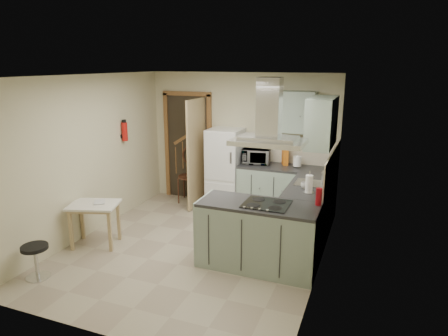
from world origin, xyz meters
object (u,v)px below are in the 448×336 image
at_px(drop_leaf_table, 95,224).
at_px(peninsula, 258,235).
at_px(fridge, 225,169).
at_px(microwave, 256,156).
at_px(bentwood_chair, 190,177).
at_px(stool, 36,261).
at_px(extractor_hood, 268,142).

bearing_deg(drop_leaf_table, peninsula, -12.09).
distance_m(fridge, microwave, 0.64).
height_order(bentwood_chair, stool, bentwood_chair).
distance_m(drop_leaf_table, stool, 1.06).
bearing_deg(peninsula, stool, -153.06).
relative_size(bentwood_chair, microwave, 2.07).
height_order(extractor_hood, stool, extractor_hood).
distance_m(fridge, peninsula, 2.35).
height_order(fridge, drop_leaf_table, fridge).
bearing_deg(bentwood_chair, fridge, -14.48).
distance_m(drop_leaf_table, microwave, 2.98).
relative_size(fridge, peninsula, 0.97).
xyz_separation_m(fridge, stool, (-1.32, -3.27, -0.53)).
height_order(fridge, peninsula, fridge).
bearing_deg(drop_leaf_table, bentwood_chair, 61.20).
bearing_deg(microwave, drop_leaf_table, -138.36).
bearing_deg(stool, fridge, 68.03).
distance_m(fridge, extractor_hood, 2.57).
xyz_separation_m(stool, microwave, (1.90, 3.31, 0.81)).
xyz_separation_m(peninsula, stool, (-2.55, -1.29, -0.23)).
height_order(peninsula, extractor_hood, extractor_hood).
relative_size(extractor_hood, drop_leaf_table, 1.29).
bearing_deg(drop_leaf_table, fridge, 43.32).
distance_m(bentwood_chair, microwave, 1.46).
xyz_separation_m(bentwood_chair, stool, (-0.54, -3.34, -0.28)).
bearing_deg(fridge, extractor_hood, -56.21).
bearing_deg(fridge, microwave, 3.84).
xyz_separation_m(peninsula, drop_leaf_table, (-2.46, -0.24, -0.12)).
bearing_deg(bentwood_chair, stool, -108.56).
distance_m(extractor_hood, bentwood_chair, 3.18).
distance_m(peninsula, extractor_hood, 1.27).
relative_size(peninsula, drop_leaf_table, 2.23).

